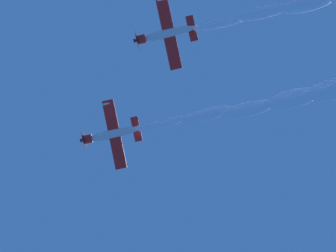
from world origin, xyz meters
TOP-DOWN VIEW (x-y plane):
  - airplane_lead at (-0.82, 0.11)m, footprint 8.41×9.03m
  - airplane_left_wingman at (-5.80, 14.50)m, footprint 8.43×9.14m
  - smoke_trail_lead at (-25.86, 10.25)m, footprint 34.82×15.73m

SIDE VIEW (x-z plane):
  - smoke_trail_lead at x=-25.86m, z-range 86.84..91.82m
  - airplane_left_wingman at x=-5.80m, z-range 89.42..92.76m
  - airplane_lead at x=-0.82m, z-range 89.81..93.21m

